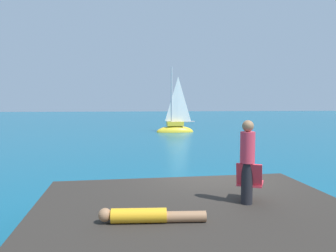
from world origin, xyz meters
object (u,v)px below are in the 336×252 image
object	(u,v)px
sailboat_near	(175,128)
person_standing	(247,160)
person_sunbather	(147,216)
beach_chair	(250,180)

from	to	relation	value
sailboat_near	person_standing	xyz separation A→B (m)	(-1.71, -22.35, 1.26)
sailboat_near	person_sunbather	bearing A→B (deg)	79.38
person_sunbather	person_standing	distance (m)	2.24
sailboat_near	person_standing	size ratio (longest dim) A/B	3.88
sailboat_near	person_standing	world-z (taller)	sailboat_near
sailboat_near	person_standing	distance (m)	22.45
person_sunbather	person_standing	size ratio (longest dim) A/B	1.09
person_standing	beach_chair	distance (m)	0.44
sailboat_near	beach_chair	distance (m)	22.33
person_standing	sailboat_near	bearing A→B (deg)	81.55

